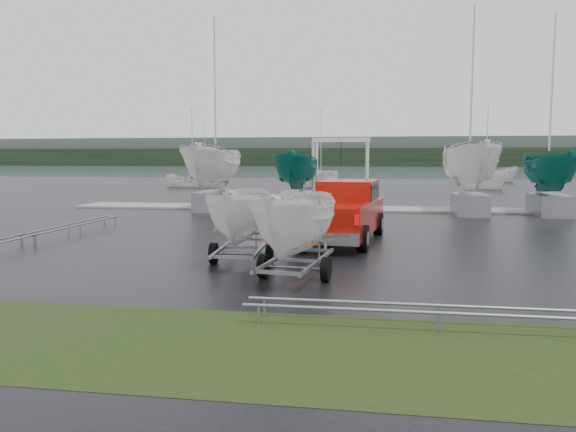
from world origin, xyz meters
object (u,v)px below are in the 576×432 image
(pickup_truck, at_px, (344,210))
(trailer_hitched, at_px, (296,169))
(boat_hoist, at_px, (341,163))
(trailer_parked, at_px, (242,169))

(pickup_truck, distance_m, trailer_hitched, 6.93)
(trailer_hitched, distance_m, boat_hoist, 18.77)
(trailer_hitched, height_order, boat_hoist, trailer_hitched)
(trailer_hitched, bearing_deg, boat_hoist, 97.19)
(trailer_hitched, xyz_separation_m, trailer_parked, (-1.81, 1.75, -0.05))
(trailer_parked, bearing_deg, boat_hoist, 80.39)
(pickup_truck, xyz_separation_m, trailer_hitched, (-0.79, -6.70, 1.60))
(trailer_parked, relative_size, boat_hoist, 1.20)
(trailer_hitched, distance_m, trailer_parked, 2.52)
(pickup_truck, xyz_separation_m, trailer_parked, (-2.60, -4.95, 1.56))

